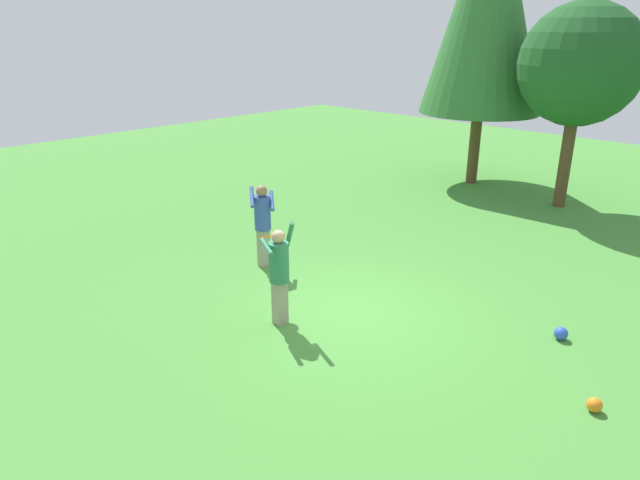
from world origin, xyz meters
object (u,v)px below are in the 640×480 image
(ball_orange, at_px, (594,405))
(tree_center, at_px, (580,65))
(person_thrower, at_px, (279,269))
(person_catcher, at_px, (263,219))
(tree_left, at_px, (489,0))
(ball_blue, at_px, (561,333))
(frisbee, at_px, (266,237))

(ball_orange, relative_size, tree_center, 0.04)
(person_thrower, bearing_deg, tree_center, -68.75)
(person_catcher, xyz_separation_m, tree_center, (2.75, 8.60, 2.77))
(tree_left, bearing_deg, ball_blue, -51.77)
(tree_center, bearing_deg, person_catcher, -107.75)
(person_thrower, height_order, tree_center, tree_center)
(tree_left, bearing_deg, person_thrower, -77.01)
(frisbee, xyz_separation_m, tree_left, (-1.76, 10.27, 4.18))
(person_thrower, relative_size, tree_center, 0.34)
(person_thrower, xyz_separation_m, frisbee, (-0.69, 0.32, 0.31))
(frisbee, height_order, tree_left, tree_left)
(frisbee, distance_m, tree_left, 11.23)
(ball_orange, bearing_deg, tree_center, 115.07)
(person_thrower, bearing_deg, ball_blue, -117.66)
(person_catcher, bearing_deg, ball_orange, 37.17)
(tree_center, distance_m, tree_left, 3.58)
(frisbee, relative_size, tree_center, 0.07)
(ball_orange, height_order, ball_blue, ball_blue)
(person_catcher, relative_size, ball_blue, 8.01)
(person_thrower, height_order, tree_left, tree_left)
(person_catcher, height_order, tree_center, tree_center)
(person_thrower, distance_m, ball_orange, 5.01)
(person_thrower, relative_size, tree_left, 0.21)
(person_thrower, xyz_separation_m, person_catcher, (-2.08, 1.43, 0.04))
(person_thrower, relative_size, ball_blue, 8.50)
(ball_blue, bearing_deg, person_catcher, -166.55)
(frisbee, relative_size, tree_left, 0.04)
(person_thrower, relative_size, ball_orange, 9.28)
(ball_orange, height_order, tree_left, tree_left)
(frisbee, distance_m, ball_blue, 5.18)
(person_catcher, bearing_deg, tree_left, 130.60)
(person_catcher, distance_m, tree_left, 10.19)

